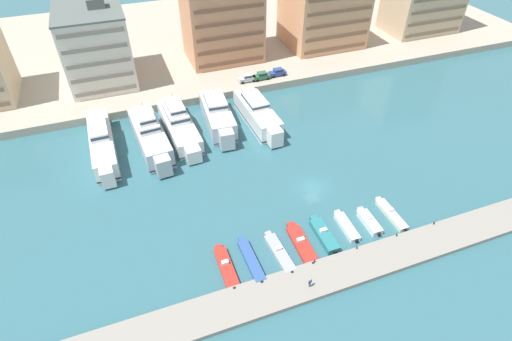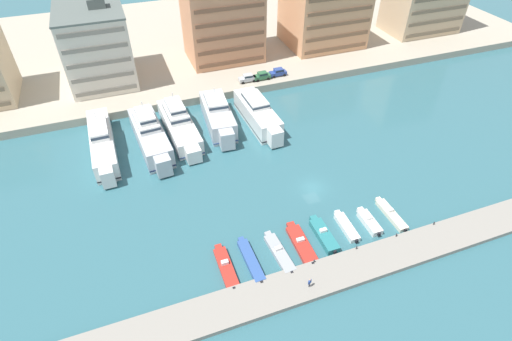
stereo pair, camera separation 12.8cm
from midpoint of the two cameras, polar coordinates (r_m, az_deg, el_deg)
The scene contains 27 objects.
ground_plane at distance 69.50m, azimuth 8.17°, elevation -2.47°, with size 400.00×400.00×0.00m, color #336670.
quay_promenade at distance 124.53m, azimuth -6.70°, elevation 18.51°, with size 180.00×70.00×1.81m, color #ADA38E.
pier_dock at distance 59.91m, azimuth 15.61°, elevation -12.61°, with size 120.00×5.43×0.75m, color gray.
yacht_white_far_left at distance 80.59m, azimuth -21.07°, elevation 3.80°, with size 4.42×22.33×7.25m.
yacht_silver_left at distance 79.08m, azimuth -14.82°, elevation 4.87°, with size 6.27×20.52×8.64m.
yacht_white_mid_left at distance 81.74m, azimuth -10.89°, elevation 6.55°, with size 5.89×21.22×7.97m.
yacht_silver_center_left at distance 82.85m, azimuth -5.40°, elevation 7.80°, with size 6.11×18.41×7.57m.
yacht_white_center at distance 83.50m, azimuth 0.32°, elevation 8.10°, with size 5.29×19.32×7.03m.
motorboat_red_far_left at distance 57.55m, azimuth -4.28°, elevation -13.57°, with size 1.81×8.05×1.27m.
motorboat_blue_left at distance 58.04m, azimuth -0.70°, elevation -12.70°, with size 1.73×8.54×0.87m.
motorboat_grey_mid_left at distance 58.95m, azimuth 3.38°, elevation -11.64°, with size 2.22×8.24×1.22m.
motorboat_red_center_left at distance 60.31m, azimuth 6.52°, elevation -10.33°, with size 2.25×8.41×1.14m.
motorboat_teal_center at distance 61.68m, azimuth 9.68°, elevation -9.04°, with size 2.02×7.53×1.49m.
motorboat_white_center_right at distance 63.58m, azimuth 12.84°, elevation -7.83°, with size 1.78×6.65×0.88m.
motorboat_white_mid_right at distance 64.96m, azimuth 15.90°, elevation -7.08°, with size 1.76×5.90×1.50m.
motorboat_cream_right at distance 67.37m, azimuth 18.78°, elevation -5.94°, with size 1.56×7.73×1.27m.
car_silver_far_left at distance 96.06m, azimuth -1.17°, elevation 13.11°, with size 4.11×1.93×1.80m.
car_green_left at distance 97.03m, azimuth 0.90°, elevation 13.40°, with size 4.13×1.97×1.80m.
car_blue_mid_left at distance 98.82m, azimuth 3.22°, elevation 13.88°, with size 4.12×1.95×1.80m.
apartment_block_left at distance 100.47m, azimuth -21.77°, elevation 16.22°, with size 14.35×17.89×18.52m.
apartment_block_mid_left at distance 104.57m, azimuth -4.84°, elevation 21.65°, with size 18.45×14.04×25.14m.
apartment_block_center_left at distance 115.78m, azimuth 9.67°, elevation 21.39°, with size 19.97×17.03×18.50m.
pedestrian_near_edge at distance 54.84m, azimuth 7.75°, elevation -15.53°, with size 0.58×0.37×1.61m.
bollard_west at distance 57.74m, azimuth 8.37°, elevation -12.63°, with size 0.20×0.20×0.61m.
bollard_west_mid at distance 60.38m, azimuth 14.24°, elevation -10.60°, with size 0.20×0.20×0.61m.
bollard_east_mid at distance 63.65m, azimuth 19.49°, elevation -8.66°, with size 0.20×0.20×0.61m.
bollard_east at distance 67.44m, azimuth 24.14°, elevation -6.87°, with size 0.20×0.20×0.61m.
Camera 2 is at (-26.55, -43.95, 46.83)m, focal length 28.00 mm.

